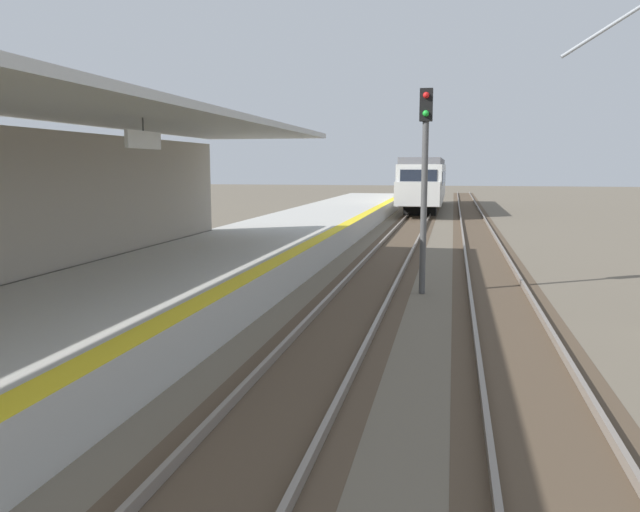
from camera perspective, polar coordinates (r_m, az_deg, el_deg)
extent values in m
cube|color=#B7B5AD|center=(17.35, -10.38, -1.29)|extent=(5.00, 80.00, 0.90)
cube|color=yellow|center=(16.55, -3.21, -0.04)|extent=(0.50, 80.00, 0.01)
cube|color=silver|center=(12.03, -22.29, 12.74)|extent=(4.40, 24.00, 0.16)
cube|color=white|center=(13.50, -15.90, 10.22)|extent=(0.08, 1.40, 0.36)
cylinder|color=#333333|center=(13.52, -15.95, 11.55)|extent=(0.03, 0.03, 0.27)
cube|color=#4C3D2D|center=(20.19, 5.72, -1.15)|extent=(2.34, 120.00, 0.01)
cube|color=slate|center=(20.27, 3.70, -0.87)|extent=(0.08, 120.00, 0.15)
cube|color=slate|center=(20.11, 7.77, -0.99)|extent=(0.08, 120.00, 0.15)
cube|color=#4C3D2D|center=(20.11, 15.40, -1.45)|extent=(2.34, 120.00, 0.01)
cube|color=slate|center=(20.06, 13.36, -1.16)|extent=(0.08, 120.00, 0.15)
cube|color=slate|center=(20.15, 17.45, -1.28)|extent=(0.08, 120.00, 0.15)
cube|color=silver|center=(49.08, 9.60, 6.70)|extent=(2.90, 18.00, 2.70)
cube|color=slate|center=(49.07, 9.64, 8.53)|extent=(2.67, 18.00, 0.44)
cube|color=black|center=(40.06, 9.03, 6.97)|extent=(2.32, 0.06, 1.21)
cube|color=silver|center=(39.31, 8.93, 5.67)|extent=(2.78, 1.60, 1.49)
cube|color=black|center=(49.03, 11.32, 7.12)|extent=(0.04, 15.84, 0.86)
cylinder|color=#333333|center=(52.67, 9.83, 9.22)|extent=(0.06, 0.06, 0.90)
cube|color=black|center=(43.32, 9.19, 4.25)|extent=(2.17, 2.20, 0.72)
cube|color=black|center=(54.99, 9.83, 5.06)|extent=(2.17, 2.20, 0.72)
cylinder|color=#4C4C4C|center=(16.11, 9.51, 4.27)|extent=(0.16, 0.16, 4.40)
cube|color=black|center=(16.15, 9.73, 13.52)|extent=(0.32, 0.24, 0.80)
sphere|color=red|center=(16.03, 9.73, 14.35)|extent=(0.16, 0.16, 0.16)
sphere|color=green|center=(15.99, 9.69, 12.78)|extent=(0.16, 0.16, 0.16)
cylinder|color=#9EA3A8|center=(13.52, 26.85, 19.43)|extent=(2.47, 0.07, 1.60)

